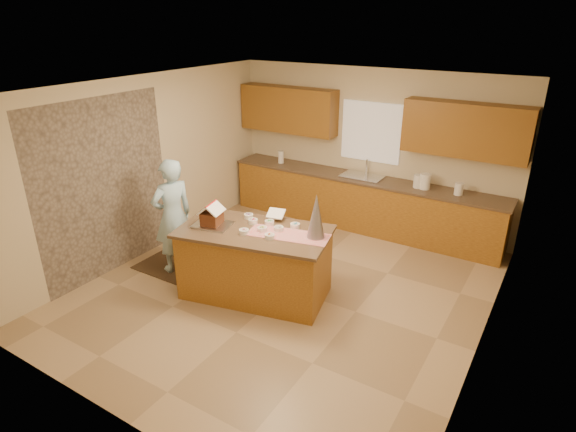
% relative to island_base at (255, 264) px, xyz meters
% --- Properties ---
extents(floor, '(5.50, 5.50, 0.00)m').
position_rel_island_base_xyz_m(floor, '(0.30, 0.31, -0.45)').
color(floor, tan).
rests_on(floor, ground).
extents(ceiling, '(5.50, 5.50, 0.00)m').
position_rel_island_base_xyz_m(ceiling, '(0.30, 0.31, 2.25)').
color(ceiling, silver).
rests_on(ceiling, floor).
extents(wall_back, '(5.50, 5.50, 0.00)m').
position_rel_island_base_xyz_m(wall_back, '(0.30, 3.06, 0.90)').
color(wall_back, beige).
rests_on(wall_back, floor).
extents(wall_front, '(5.50, 5.50, 0.00)m').
position_rel_island_base_xyz_m(wall_front, '(0.30, -2.44, 0.90)').
color(wall_front, beige).
rests_on(wall_front, floor).
extents(wall_left, '(5.50, 5.50, 0.00)m').
position_rel_island_base_xyz_m(wall_left, '(-2.20, 0.31, 0.90)').
color(wall_left, beige).
rests_on(wall_left, floor).
extents(wall_right, '(5.50, 5.50, 0.00)m').
position_rel_island_base_xyz_m(wall_right, '(2.80, 0.31, 0.90)').
color(wall_right, beige).
rests_on(wall_right, floor).
extents(stone_accent, '(0.00, 2.50, 2.50)m').
position_rel_island_base_xyz_m(stone_accent, '(-2.18, -0.49, 0.80)').
color(stone_accent, gray).
rests_on(stone_accent, wall_left).
extents(window_curtain, '(1.05, 0.03, 1.00)m').
position_rel_island_base_xyz_m(window_curtain, '(0.30, 3.03, 1.20)').
color(window_curtain, white).
rests_on(window_curtain, wall_back).
extents(back_counter_base, '(4.80, 0.60, 0.88)m').
position_rel_island_base_xyz_m(back_counter_base, '(0.30, 2.76, -0.01)').
color(back_counter_base, '#A46C22').
rests_on(back_counter_base, floor).
extents(back_counter_top, '(4.85, 0.63, 0.04)m').
position_rel_island_base_xyz_m(back_counter_top, '(0.30, 2.76, 0.45)').
color(back_counter_top, brown).
rests_on(back_counter_top, back_counter_base).
extents(upper_cabinet_left, '(1.85, 0.35, 0.80)m').
position_rel_island_base_xyz_m(upper_cabinet_left, '(-1.25, 2.88, 1.45)').
color(upper_cabinet_left, brown).
rests_on(upper_cabinet_left, wall_back).
extents(upper_cabinet_right, '(1.85, 0.35, 0.80)m').
position_rel_island_base_xyz_m(upper_cabinet_right, '(1.85, 2.88, 1.45)').
color(upper_cabinet_right, brown).
rests_on(upper_cabinet_right, wall_back).
extents(sink, '(0.70, 0.45, 0.12)m').
position_rel_island_base_xyz_m(sink, '(0.30, 2.76, 0.44)').
color(sink, silver).
rests_on(sink, back_counter_top).
extents(faucet, '(0.03, 0.03, 0.28)m').
position_rel_island_base_xyz_m(faucet, '(0.30, 2.94, 0.61)').
color(faucet, silver).
rests_on(faucet, back_counter_top).
extents(island_base, '(2.01, 1.31, 0.91)m').
position_rel_island_base_xyz_m(island_base, '(0.00, 0.00, 0.00)').
color(island_base, '#A46C22').
rests_on(island_base, floor).
extents(island_top, '(2.11, 1.41, 0.04)m').
position_rel_island_base_xyz_m(island_top, '(0.00, 0.00, 0.47)').
color(island_top, brown).
rests_on(island_top, island_base).
extents(table_runner, '(1.09, 0.59, 0.01)m').
position_rel_island_base_xyz_m(table_runner, '(0.45, 0.10, 0.50)').
color(table_runner, '#B70D13').
rests_on(table_runner, island_top).
extents(baking_tray, '(0.54, 0.45, 0.03)m').
position_rel_island_base_xyz_m(baking_tray, '(-0.54, -0.17, 0.51)').
color(baking_tray, silver).
rests_on(baking_tray, island_top).
extents(cookbook, '(0.26, 0.22, 0.10)m').
position_rel_island_base_xyz_m(cookbook, '(0.06, 0.42, 0.59)').
color(cookbook, white).
rests_on(cookbook, island_top).
extents(tinsel_tree, '(0.27, 0.27, 0.57)m').
position_rel_island_base_xyz_m(tinsel_tree, '(0.77, 0.23, 0.78)').
color(tinsel_tree, '#B6B6C3').
rests_on(tinsel_tree, island_top).
extents(rug, '(1.14, 0.74, 0.01)m').
position_rel_island_base_xyz_m(rug, '(-1.43, -0.05, -0.45)').
color(rug, black).
rests_on(rug, floor).
extents(boy, '(0.58, 0.71, 1.67)m').
position_rel_island_base_xyz_m(boy, '(-1.38, -0.05, 0.40)').
color(boy, '#A7D4EE').
rests_on(boy, rug).
extents(canister_a, '(0.15, 0.15, 0.21)m').
position_rel_island_base_xyz_m(canister_a, '(1.26, 2.76, 0.57)').
color(canister_a, white).
rests_on(canister_a, back_counter_top).
extents(canister_b, '(0.17, 0.17, 0.25)m').
position_rel_island_base_xyz_m(canister_b, '(1.37, 2.76, 0.59)').
color(canister_b, white).
rests_on(canister_b, back_counter_top).
extents(canister_c, '(0.13, 0.13, 0.19)m').
position_rel_island_base_xyz_m(canister_c, '(1.90, 2.76, 0.56)').
color(canister_c, white).
rests_on(canister_c, back_counter_top).
extents(paper_towel, '(0.10, 0.10, 0.23)m').
position_rel_island_base_xyz_m(paper_towel, '(-1.34, 2.76, 0.58)').
color(paper_towel, white).
rests_on(paper_towel, back_counter_top).
extents(gingerbread_house, '(0.34, 0.34, 0.29)m').
position_rel_island_base_xyz_m(gingerbread_house, '(-0.54, -0.17, 0.63)').
color(gingerbread_house, '#573316').
rests_on(gingerbread_house, baking_tray).
extents(candy_bowls, '(0.82, 0.62, 0.06)m').
position_rel_island_base_xyz_m(candy_bowls, '(0.09, 0.12, 0.52)').
color(candy_bowls, '#DF2754').
rests_on(candy_bowls, island_top).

